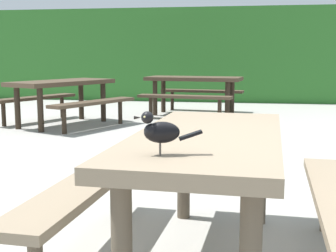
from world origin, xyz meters
The scene contains 5 objects.
hedge_wall centered at (0.00, 9.80, 1.15)m, with size 28.00×1.29×2.31m, color #2D6B28.
picnic_table_foreground centered at (-0.29, 0.09, 0.56)m, with size 1.76×1.84×0.74m.
bird_grackle centered at (-0.44, -0.52, 0.84)m, with size 0.28×0.11×0.18m.
picnic_table_mid_right centered at (-3.11, 4.93, 0.56)m, with size 2.24×2.25×0.74m.
picnic_table_far_centre centered at (-1.12, 6.60, 0.56)m, with size 1.91×1.88×0.74m.
Camera 1 is at (-0.08, -2.41, 1.15)m, focal length 50.18 mm.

